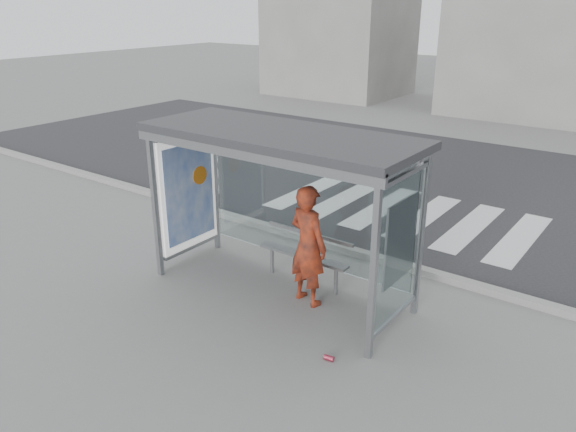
% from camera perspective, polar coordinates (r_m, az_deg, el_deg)
% --- Properties ---
extents(ground, '(80.00, 80.00, 0.00)m').
position_cam_1_polar(ground, '(9.08, -0.88, -7.74)').
color(ground, slate).
rests_on(ground, ground).
extents(road, '(30.00, 10.00, 0.01)m').
position_cam_1_polar(road, '(14.82, 15.74, 3.16)').
color(road, black).
rests_on(road, ground).
extents(curb, '(30.00, 0.18, 0.12)m').
position_cam_1_polar(curb, '(10.50, 5.57, -3.27)').
color(curb, gray).
rests_on(curb, ground).
extents(crosswalk, '(5.55, 3.00, 0.00)m').
position_cam_1_polar(crosswalk, '(12.63, 11.56, 0.40)').
color(crosswalk, silver).
rests_on(crosswalk, ground).
extents(bus_shelter, '(4.25, 1.65, 2.62)m').
position_cam_1_polar(bus_shelter, '(8.57, -2.69, 4.85)').
color(bus_shelter, gray).
rests_on(bus_shelter, ground).
extents(building_left, '(6.00, 5.00, 6.00)m').
position_cam_1_polar(building_left, '(28.51, 5.28, 18.29)').
color(building_left, gray).
rests_on(building_left, ground).
extents(building_center, '(8.00, 5.00, 5.00)m').
position_cam_1_polar(building_center, '(24.86, 26.01, 14.78)').
color(building_center, gray).
rests_on(building_center, ground).
extents(person, '(0.77, 0.58, 1.89)m').
position_cam_1_polar(person, '(8.41, 2.05, -3.00)').
color(person, orange).
rests_on(person, ground).
extents(bench, '(1.64, 0.31, 0.85)m').
position_cam_1_polar(bench, '(9.14, 1.63, -3.95)').
color(bench, slate).
rests_on(bench, ground).
extents(soda_can, '(0.14, 0.09, 0.07)m').
position_cam_1_polar(soda_can, '(7.53, 4.17, -14.19)').
color(soda_can, '#C13952').
rests_on(soda_can, ground).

